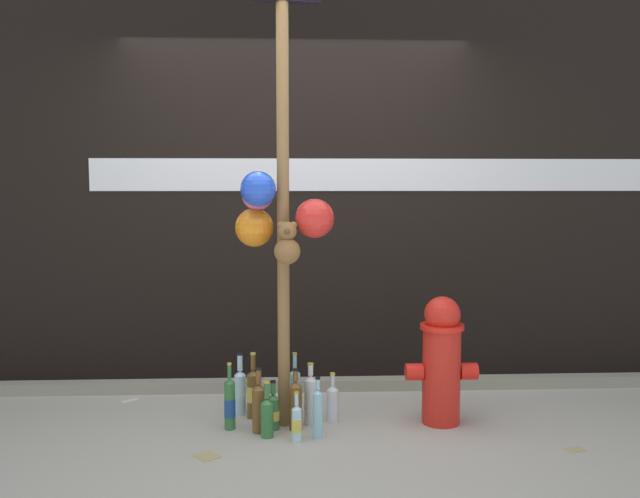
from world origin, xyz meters
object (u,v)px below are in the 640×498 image
bottle_0 (230,404)px  bottle_11 (295,391)px  bottle_6 (253,393)px  bottle_5 (318,412)px  bottle_4 (267,416)px  bottle_3 (296,404)px  fire_hydrant (442,360)px  bottle_8 (273,411)px  bottle_10 (333,402)px  bottle_7 (311,398)px  memorial_post (278,169)px  bottle_9 (240,390)px  bottle_2 (259,406)px  bottle_1 (297,423)px

bottle_0 → bottle_11: size_ratio=1.02×
bottle_6 → bottle_5: bearing=-43.4°
bottle_0 → bottle_6: bearing=56.4°
bottle_4 → bottle_5: bottle_5 is taller
bottle_0 → bottle_4: (0.22, -0.14, -0.03)m
bottle_3 → fire_hydrant: bearing=5.1°
bottle_8 → bottle_10: bottle_10 is taller
bottle_5 → bottle_7: (-0.03, 0.23, 0.01)m
memorial_post → bottle_0: size_ratio=7.11×
bottle_3 → bottle_5: size_ratio=1.04×
bottle_4 → bottle_6: 0.36m
bottle_7 → bottle_11: bearing=115.6°
fire_hydrant → bottle_6: (-1.15, 0.15, -0.23)m
bottle_4 → bottle_5: size_ratio=0.93×
bottle_5 → bottle_7: 0.24m
fire_hydrant → bottle_3: 0.92m
bottle_10 → bottle_7: bearing=-160.3°
fire_hydrant → bottle_10: size_ratio=2.58×
bottle_4 → bottle_3: bearing=34.3°
bottle_9 → bottle_10: size_ratio=1.30×
bottle_0 → bottle_9: bottle_0 is taller
bottle_6 → bottle_9: bottle_6 is taller
bottle_0 → bottle_11: bearing=33.5°
bottle_4 → bottle_9: bearing=113.8°
bottle_5 → bottle_8: size_ratio=1.20×
fire_hydrant → bottle_11: size_ratio=1.97×
bottle_11 → memorial_post: bearing=-114.1°
bottle_2 → bottle_9: bottle_9 is taller
bottle_4 → bottle_7: bearing=38.9°
bottle_0 → bottle_5: 0.54m
bottle_1 → bottle_7: 0.30m
memorial_post → bottle_1: (0.10, -0.27, -1.43)m
bottle_2 → bottle_4: 0.10m
bottle_2 → bottle_5: bearing=-17.9°
fire_hydrant → bottle_8: 1.06m
bottle_5 → bottle_6: bottle_6 is taller
fire_hydrant → bottle_7: 0.83m
bottle_1 → bottle_5: 0.14m
bottle_0 → bottle_7: size_ratio=1.06×
bottle_6 → bottle_0: bearing=-123.6°
bottle_7 → bottle_8: bearing=-160.2°
bottle_3 → bottle_4: (-0.17, -0.11, -0.03)m
bottle_5 → bottle_6: 0.53m
memorial_post → bottle_2: bearing=-139.3°
fire_hydrant → bottle_5: 0.83m
bottle_2 → bottle_11: size_ratio=0.98×
bottle_2 → bottle_10: bearing=21.1°
memorial_post → fire_hydrant: (0.98, 0.00, -1.15)m
bottle_4 → bottle_8: (0.03, 0.13, -0.02)m
memorial_post → bottle_10: memorial_post is taller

